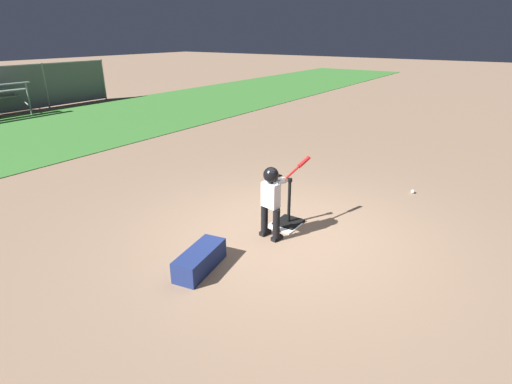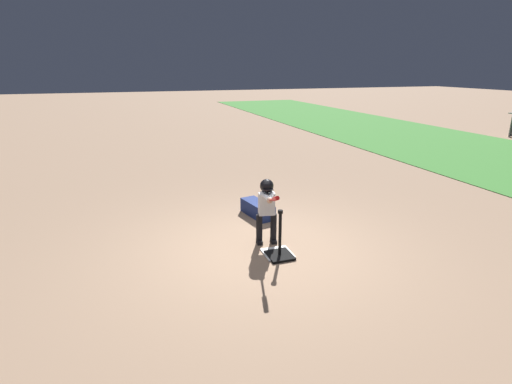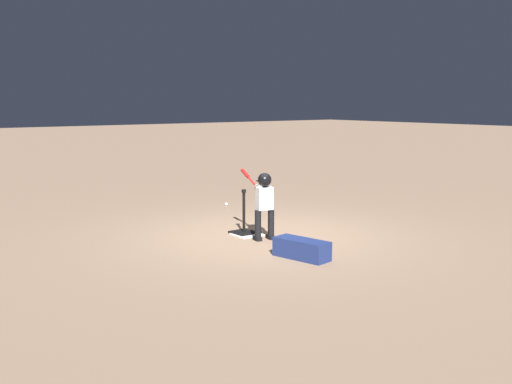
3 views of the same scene
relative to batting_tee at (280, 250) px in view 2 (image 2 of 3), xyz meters
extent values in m
plane|color=#93755B|center=(-0.33, -0.18, -0.11)|extent=(90.00, 90.00, 0.00)
cube|color=white|center=(-0.10, 0.01, -0.10)|extent=(0.45, 0.45, 0.02)
cube|color=black|center=(0.00, 0.00, -0.09)|extent=(0.42, 0.38, 0.04)
cylinder|color=black|center=(0.00, 0.00, 0.26)|extent=(0.05, 0.05, 0.68)
cylinder|color=black|center=(0.00, 0.00, 0.63)|extent=(0.08, 0.08, 0.05)
cylinder|color=black|center=(-0.54, 0.11, 0.14)|extent=(0.12, 0.12, 0.50)
cube|color=black|center=(-0.52, 0.11, -0.08)|extent=(0.19, 0.12, 0.06)
cylinder|color=black|center=(-0.58, -0.13, 0.14)|extent=(0.12, 0.12, 0.50)
cube|color=black|center=(-0.56, -0.13, -0.08)|extent=(0.19, 0.12, 0.06)
cube|color=silver|center=(-0.56, -0.01, 0.57)|extent=(0.19, 0.28, 0.37)
sphere|color=tan|center=(-0.56, -0.01, 0.86)|extent=(0.19, 0.19, 0.19)
sphere|color=black|center=(-0.56, -0.01, 0.88)|extent=(0.22, 0.22, 0.22)
cube|color=black|center=(-0.47, -0.03, 0.85)|extent=(0.14, 0.18, 0.01)
cylinder|color=silver|center=(-0.42, 0.01, 0.74)|extent=(0.30, 0.20, 0.11)
cylinder|color=silver|center=(-0.43, -0.08, 0.74)|extent=(0.30, 0.11, 0.11)
sphere|color=tan|center=(-0.29, -0.06, 0.72)|extent=(0.10, 0.10, 0.10)
cylinder|color=red|center=(-0.01, -0.11, 0.83)|extent=(0.57, 0.14, 0.25)
cylinder|color=red|center=(0.16, -0.14, 0.90)|extent=(0.26, 0.11, 0.15)
cylinder|color=black|center=(-0.31, -0.06, 0.72)|extent=(0.04, 0.05, 0.05)
cylinder|color=#93969E|center=(-7.08, 13.36, 0.39)|extent=(0.06, 0.06, 1.00)
cube|color=navy|center=(-1.80, 0.27, 0.03)|extent=(0.89, 0.47, 0.28)
camera|label=1|loc=(-5.04, -2.82, 2.73)|focal=28.00mm
camera|label=2|loc=(5.18, -2.20, 2.70)|focal=28.00mm
camera|label=3|loc=(-8.11, 5.85, 2.14)|focal=42.00mm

